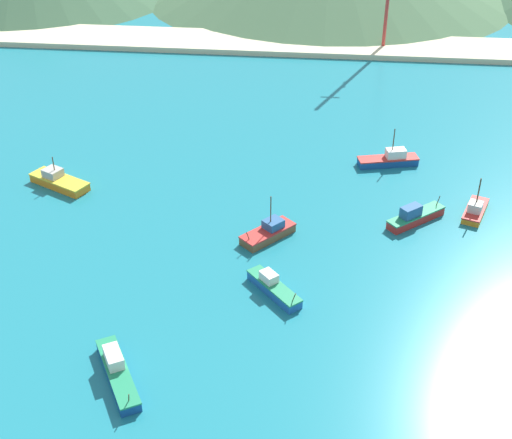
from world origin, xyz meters
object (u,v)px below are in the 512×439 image
object	(u,v)px
fishing_boat_9	(475,210)
fishing_boat_10	(273,287)
fishing_boat_8	(59,181)
fishing_boat_7	(389,159)
fishing_boat_4	(269,232)
fishing_boat_5	(415,216)
fishing_boat_3	(117,371)

from	to	relation	value
fishing_boat_9	fishing_boat_10	xyz separation A→B (m)	(-27.77, -21.11, 0.03)
fishing_boat_8	fishing_boat_9	bearing A→B (deg)	-1.72
fishing_boat_7	fishing_boat_4	bearing A→B (deg)	-127.44
fishing_boat_5	fishing_boat_10	xyz separation A→B (m)	(-18.80, -18.14, -0.18)
fishing_boat_10	fishing_boat_9	bearing A→B (deg)	37.24
fishing_boat_3	fishing_boat_9	bearing A→B (deg)	40.85
fishing_boat_5	fishing_boat_7	bearing A→B (deg)	98.77
fishing_boat_5	fishing_boat_8	bearing A→B (deg)	174.88
fishing_boat_3	fishing_boat_10	world-z (taller)	fishing_boat_3
fishing_boat_7	fishing_boat_9	bearing A→B (deg)	-50.76
fishing_boat_8	fishing_boat_10	xyz separation A→B (m)	(35.47, -23.01, -0.06)
fishing_boat_4	fishing_boat_10	xyz separation A→B (m)	(1.65, -12.09, -0.06)
fishing_boat_9	fishing_boat_3	bearing A→B (deg)	-139.15
fishing_boat_3	fishing_boat_7	distance (m)	60.43
fishing_boat_3	fishing_boat_8	distance (m)	44.07
fishing_boat_4	fishing_boat_7	distance (m)	29.27
fishing_boat_4	fishing_boat_10	size ratio (longest dim) A/B	1.00
fishing_boat_3	fishing_boat_5	bearing A→B (deg)	45.14
fishing_boat_4	fishing_boat_5	xyz separation A→B (m)	(20.45, 6.05, 0.12)
fishing_boat_8	fishing_boat_10	bearing A→B (deg)	-32.97
fishing_boat_4	fishing_boat_10	bearing A→B (deg)	-82.22
fishing_boat_3	fishing_boat_10	distance (m)	22.35
fishing_boat_4	fishing_boat_5	world-z (taller)	fishing_boat_4
fishing_boat_7	fishing_boat_8	distance (m)	53.07
fishing_boat_3	fishing_boat_8	size ratio (longest dim) A/B	1.02
fishing_boat_7	fishing_boat_9	distance (m)	18.37
fishing_boat_9	fishing_boat_10	size ratio (longest dim) A/B	0.95
fishing_boat_5	fishing_boat_9	distance (m)	9.45
fishing_boat_7	fishing_boat_10	size ratio (longest dim) A/B	1.27
fishing_boat_5	fishing_boat_3	bearing A→B (deg)	-134.86
fishing_boat_9	fishing_boat_10	world-z (taller)	fishing_boat_9
fishing_boat_5	fishing_boat_7	distance (m)	17.39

